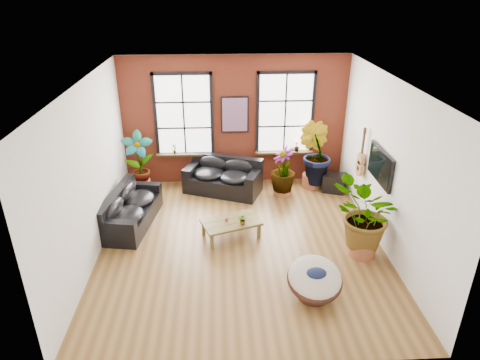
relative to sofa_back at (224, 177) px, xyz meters
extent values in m
cube|color=brown|center=(0.33, -2.60, -0.42)|extent=(6.00, 6.50, 0.02)
cube|color=white|center=(0.33, -2.60, 3.10)|extent=(6.00, 6.50, 0.02)
cube|color=#531D13|center=(0.33, 0.66, 1.34)|extent=(6.00, 0.02, 3.50)
cube|color=silver|center=(0.33, -5.86, 1.34)|extent=(6.00, 0.02, 3.50)
cube|color=silver|center=(-2.68, -2.60, 1.34)|extent=(0.02, 6.50, 3.50)
cube|color=silver|center=(3.34, -2.60, 1.34)|extent=(0.02, 6.50, 3.50)
cube|color=white|center=(-1.02, 0.60, 1.54)|extent=(1.40, 0.02, 2.10)
cube|color=black|center=(-1.02, 0.53, 0.46)|extent=(1.60, 0.22, 0.06)
cube|color=white|center=(1.68, 0.60, 1.54)|extent=(1.40, 0.02, 2.10)
cube|color=black|center=(1.68, 0.53, 0.46)|extent=(1.60, 0.22, 0.06)
cube|color=black|center=(-0.02, -0.06, -0.19)|extent=(2.18, 1.61, 0.45)
cube|color=black|center=(0.11, 0.28, 0.27)|extent=(1.91, 0.94, 0.46)
cube|color=black|center=(-0.83, 0.26, 0.15)|extent=(0.57, 0.98, 0.23)
cube|color=black|center=(0.78, -0.37, 0.15)|extent=(0.57, 0.98, 0.23)
ellipsoid|color=black|center=(-0.39, 0.03, 0.10)|extent=(1.06, 1.05, 0.26)
ellipsoid|color=black|center=(-0.29, 0.29, 0.27)|extent=(0.86, 0.54, 0.44)
ellipsoid|color=black|center=(0.31, -0.24, 0.10)|extent=(1.06, 1.05, 0.26)
ellipsoid|color=black|center=(0.41, 0.01, 0.27)|extent=(0.86, 0.54, 0.44)
cube|color=black|center=(-2.17, -1.63, -0.21)|extent=(1.20, 2.19, 0.41)
cube|color=black|center=(-2.49, -1.58, 0.20)|extent=(0.55, 2.08, 0.41)
cube|color=black|center=(-2.32, -2.55, 0.10)|extent=(0.89, 0.35, 0.21)
cube|color=black|center=(-2.01, -0.71, 0.10)|extent=(0.89, 0.35, 0.21)
ellipsoid|color=black|center=(-2.19, -2.05, 0.05)|extent=(0.87, 1.01, 0.23)
ellipsoid|color=black|center=(-2.43, -2.01, 0.20)|extent=(0.38, 0.93, 0.40)
ellipsoid|color=black|center=(-2.05, -1.23, 0.05)|extent=(0.87, 1.01, 0.23)
ellipsoid|color=black|center=(-2.30, -1.19, 0.20)|extent=(0.38, 0.93, 0.40)
cube|color=brown|center=(0.12, -2.31, -0.04)|extent=(1.41, 1.08, 0.05)
cube|color=black|center=(0.16, -2.42, -0.01)|extent=(1.17, 0.42, 0.00)
cube|color=black|center=(0.08, -2.20, -0.01)|extent=(1.17, 0.42, 0.00)
cube|color=brown|center=(-0.30, -2.76, -0.24)|extent=(0.08, 0.08, 0.35)
cube|color=brown|center=(0.73, -2.39, -0.24)|extent=(0.08, 0.08, 0.35)
cube|color=brown|center=(-0.49, -2.23, -0.24)|extent=(0.08, 0.08, 0.35)
cube|color=brown|center=(0.54, -1.86, -0.24)|extent=(0.08, 0.08, 0.35)
cylinder|color=#BB2E3E|center=(0.02, -2.30, 0.03)|extent=(0.09, 0.09, 0.08)
cylinder|color=#3B1F15|center=(1.53, -4.37, -0.29)|extent=(0.60, 0.60, 0.23)
torus|color=#3B1F15|center=(1.53, -4.37, -0.03)|extent=(1.03, 1.03, 0.45)
ellipsoid|color=beige|center=(1.53, -4.37, 0.03)|extent=(1.00, 1.05, 0.61)
ellipsoid|color=#121A3A|center=(1.54, -4.42, 0.14)|extent=(0.39, 0.32, 0.17)
cube|color=black|center=(0.33, 0.59, 1.54)|extent=(0.74, 0.04, 0.98)
cube|color=#0C7F8C|center=(0.33, 0.56, 1.54)|extent=(0.66, 0.02, 0.90)
cube|color=black|center=(3.28, -2.30, 1.24)|extent=(0.06, 1.25, 0.72)
cube|color=black|center=(3.25, -2.30, 1.24)|extent=(0.01, 1.15, 0.62)
cylinder|color=#B27F4C|center=(3.23, -1.25, 0.72)|extent=(0.09, 0.38, 0.38)
cylinder|color=#B27F4C|center=(3.23, -1.25, 0.97)|extent=(0.09, 0.30, 0.30)
cylinder|color=black|center=(3.23, -1.25, 0.72)|extent=(0.09, 0.11, 0.11)
cube|color=black|center=(3.23, -1.25, 1.34)|extent=(0.04, 0.05, 0.55)
cube|color=black|center=(3.23, -1.25, 1.66)|extent=(0.06, 0.06, 0.14)
cube|color=black|center=(2.97, -0.18, -0.17)|extent=(0.71, 0.66, 0.48)
cylinder|color=#9C5133|center=(-2.21, 0.02, -0.23)|extent=(0.57, 0.57, 0.36)
cylinder|color=#9C5133|center=(2.41, 0.12, -0.23)|extent=(0.51, 0.51, 0.37)
cylinder|color=#9C5133|center=(2.81, -3.14, -0.21)|extent=(0.63, 0.63, 0.39)
cylinder|color=#9C5133|center=(1.56, -0.31, -0.24)|extent=(0.50, 0.50, 0.34)
imported|color=#134A17|center=(-2.21, 0.05, 0.51)|extent=(0.88, 0.66, 1.54)
imported|color=#134A17|center=(2.44, 0.10, 0.57)|extent=(1.16, 1.17, 1.66)
imported|color=#134A17|center=(2.80, -3.14, 0.51)|extent=(1.79, 1.81, 1.52)
imported|color=#134A17|center=(1.55, -0.33, 0.33)|extent=(0.81, 0.81, 1.20)
imported|color=#134A17|center=(0.37, -2.45, 0.10)|extent=(0.23, 0.21, 0.23)
imported|color=#134A17|center=(-1.32, 0.53, 0.63)|extent=(0.17, 0.17, 0.27)
imported|color=#134A17|center=(2.03, 0.53, 0.63)|extent=(0.19, 0.19, 0.27)
camera|label=1|loc=(-0.12, -10.39, 4.81)|focal=32.00mm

